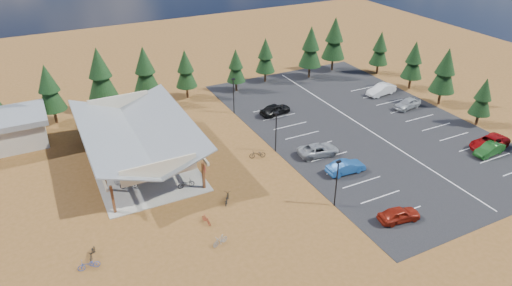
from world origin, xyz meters
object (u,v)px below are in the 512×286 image
at_px(bike_13, 220,240).
at_px(car_1, 346,167).
at_px(bike_2, 126,159).
at_px(bike_1, 121,179).
at_px(bike_6, 151,149).
at_px(bike_3, 108,132).
at_px(bike_10, 89,265).
at_px(bike_15, 204,170).
at_px(bike_pavilion, 136,132).
at_px(lamp_post_0, 337,180).
at_px(car_8, 407,103).
at_px(trash_bin_1, 202,152).
at_px(bike_8, 92,253).
at_px(car_2, 318,150).
at_px(lamp_post_1, 276,129).
at_px(car_0, 399,214).
at_px(bike_16, 257,154).
at_px(car_4, 275,109).
at_px(trash_bin_0, 207,151).
at_px(bike_7, 143,129).
at_px(bike_5, 162,164).
at_px(car_9, 381,90).
at_px(car_6, 489,143).
at_px(bike_4, 186,184).
at_px(bike_12, 227,198).
at_px(bike_0, 129,184).
at_px(lamp_post_2, 234,93).

relative_size(bike_13, car_1, 0.36).
bearing_deg(bike_13, bike_2, 176.75).
xyz_separation_m(bike_1, bike_6, (4.54, 4.97, -0.02)).
height_order(bike_3, car_1, car_1).
relative_size(bike_3, bike_10, 1.03).
bearing_deg(bike_15, bike_13, 104.12).
distance_m(bike_pavilion, lamp_post_0, 22.69).
bearing_deg(car_8, trash_bin_1, -98.66).
bearing_deg(bike_15, bike_8, 59.27).
xyz_separation_m(bike_3, bike_15, (7.71, -13.70, -0.17)).
height_order(bike_10, car_2, car_2).
bearing_deg(lamp_post_1, car_0, -76.55).
bearing_deg(car_8, bike_1, -95.99).
relative_size(bike_2, bike_8, 1.07).
bearing_deg(bike_16, bike_6, -106.70).
distance_m(bike_8, car_4, 32.70).
relative_size(bike_6, bike_15, 1.08).
relative_size(trash_bin_0, car_2, 0.18).
bearing_deg(bike_7, car_0, -155.49).
height_order(bike_5, car_9, car_9).
bearing_deg(car_2, bike_15, 88.00).
bearing_deg(car_6, bike_6, -120.52).
xyz_separation_m(bike_4, bike_12, (2.81, -4.20, -0.07)).
height_order(bike_1, bike_16, bike_1).
height_order(trash_bin_0, bike_3, bike_3).
xyz_separation_m(bike_0, bike_1, (-0.46, 1.39, -0.00)).
bearing_deg(bike_7, lamp_post_2, -94.58).
xyz_separation_m(bike_12, car_8, (31.98, 9.03, 0.28)).
relative_size(bike_10, bike_13, 1.14).
bearing_deg(bike_0, lamp_post_1, -71.28).
distance_m(trash_bin_0, car_8, 30.26).
bearing_deg(car_9, bike_8, -77.57).
relative_size(bike_12, car_1, 0.43).
height_order(bike_5, car_0, car_0).
distance_m(bike_0, bike_16, 14.83).
xyz_separation_m(trash_bin_1, car_4, (13.14, 5.95, 0.35)).
height_order(bike_12, car_9, car_9).
distance_m(trash_bin_0, bike_1, 10.51).
relative_size(bike_1, car_6, 0.30).
distance_m(lamp_post_2, bike_6, 14.71).
distance_m(bike_3, car_0, 36.25).
bearing_deg(lamp_post_1, bike_3, 143.19).
height_order(lamp_post_0, bike_8, lamp_post_0).
height_order(bike_10, car_8, car_8).
relative_size(lamp_post_0, bike_2, 2.75).
height_order(lamp_post_2, car_2, lamp_post_2).
distance_m(bike_12, car_9, 35.18).
xyz_separation_m(bike_2, bike_13, (4.20, -17.48, -0.12)).
bearing_deg(bike_7, lamp_post_1, -138.32).
relative_size(lamp_post_2, bike_1, 3.23).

